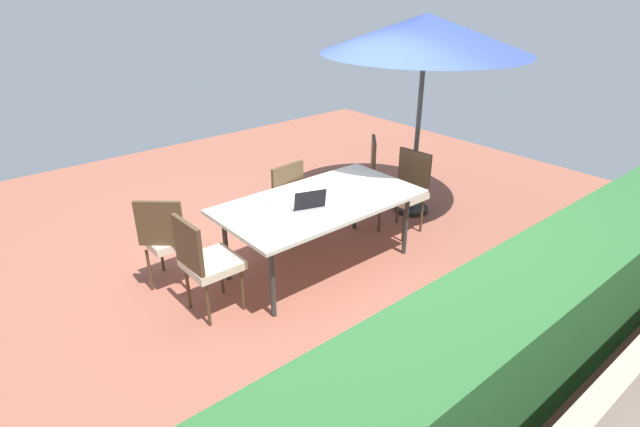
% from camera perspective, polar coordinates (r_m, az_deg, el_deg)
% --- Properties ---
extents(ground_plane, '(10.00, 10.00, 0.02)m').
position_cam_1_polar(ground_plane, '(5.47, 0.00, -5.97)').
color(ground_plane, '#935442').
extents(hedge_row, '(6.30, 0.74, 0.99)m').
position_cam_1_polar(hedge_row, '(4.03, 21.72, -12.23)').
color(hedge_row, '#2D6633').
rests_on(hedge_row, ground_plane).
extents(dining_table, '(2.09, 1.11, 0.78)m').
position_cam_1_polar(dining_table, '(5.13, 0.00, 1.08)').
color(dining_table, silver).
rests_on(dining_table, ground_plane).
extents(patio_umbrella, '(2.44, 2.44, 2.46)m').
position_cam_1_polar(patio_umbrella, '(6.22, 11.90, 19.24)').
color(patio_umbrella, '#4C4C4C').
rests_on(patio_umbrella, ground_plane).
extents(chair_south, '(0.47, 0.48, 0.98)m').
position_cam_1_polar(chair_south, '(5.75, -4.57, 1.86)').
color(chair_south, beige).
rests_on(chair_south, ground_plane).
extents(chair_west, '(0.48, 0.47, 0.98)m').
position_cam_1_polar(chair_west, '(6.06, 9.67, 2.83)').
color(chair_west, beige).
rests_on(chair_west, ground_plane).
extents(chair_southwest, '(0.59, 0.59, 0.98)m').
position_cam_1_polar(chair_southwest, '(6.54, 4.69, 4.83)').
color(chair_southwest, beige).
rests_on(chair_southwest, ground_plane).
extents(chair_east, '(0.47, 0.46, 0.98)m').
position_cam_1_polar(chair_east, '(4.60, -12.82, -5.13)').
color(chair_east, beige).
rests_on(chair_east, ground_plane).
extents(chair_southeast, '(0.59, 0.59, 0.98)m').
position_cam_1_polar(chair_southeast, '(5.11, -16.92, -2.39)').
color(chair_southeast, beige).
rests_on(chair_southeast, ground_plane).
extents(laptop, '(0.38, 0.34, 0.21)m').
position_cam_1_polar(laptop, '(4.91, -1.39, 1.13)').
color(laptop, gray).
rests_on(laptop, dining_table).
extents(cup, '(0.07, 0.07, 0.10)m').
position_cam_1_polar(cup, '(4.96, -5.17, 1.33)').
color(cup, white).
rests_on(cup, dining_table).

